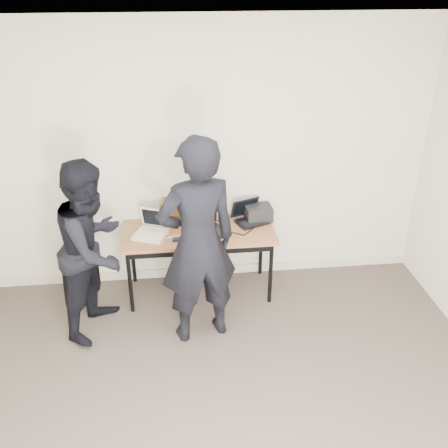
{
  "coord_description": "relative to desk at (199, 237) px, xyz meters",
  "views": [
    {
      "loc": [
        -0.34,
        -2.42,
        3.07
      ],
      "look_at": [
        0.1,
        1.6,
        0.95
      ],
      "focal_mm": 40.0,
      "sensor_mm": 36.0,
      "label": 1
    }
  ],
  "objects": [
    {
      "name": "person_observer",
      "position": [
        -0.96,
        -0.42,
        0.17
      ],
      "size": [
        0.89,
        0.99,
        1.66
      ],
      "primitive_type": "imported",
      "rotation": [
        0.0,
        0.0,
        1.17
      ],
      "color": "black",
      "rests_on": "ground"
    },
    {
      "name": "cables",
      "position": [
        0.04,
        -0.0,
        0.06
      ],
      "size": [
        1.15,
        0.41,
        0.01
      ],
      "rotation": [
        0.0,
        0.0,
        -0.11
      ],
      "color": "black",
      "rests_on": "desk"
    },
    {
      "name": "tissue",
      "position": [
        -0.15,
        0.23,
        0.34
      ],
      "size": [
        0.14,
        0.11,
        0.08
      ],
      "primitive_type": "ellipsoid",
      "rotation": [
        0.0,
        0.0,
        -0.07
      ],
      "color": "white",
      "rests_on": "leather_satchel"
    },
    {
      "name": "power_brick",
      "position": [
        -0.22,
        -0.17,
        0.07
      ],
      "size": [
        0.08,
        0.06,
        0.03
      ],
      "primitive_type": "cube",
      "rotation": [
        0.0,
        0.0,
        -0.16
      ],
      "color": "black",
      "rests_on": "desk"
    },
    {
      "name": "equipment_box",
      "position": [
        0.63,
        0.19,
        0.13
      ],
      "size": [
        0.28,
        0.24,
        0.15
      ],
      "primitive_type": "cube",
      "rotation": [
        0.0,
        0.0,
        0.09
      ],
      "color": "black",
      "rests_on": "desk"
    },
    {
      "name": "laptop_center",
      "position": [
        0.04,
        -0.0,
        0.12
      ],
      "size": [
        0.43,
        0.42,
        0.28
      ],
      "rotation": [
        0.0,
        0.0,
        0.2
      ],
      "color": "black",
      "rests_on": "desk"
    },
    {
      "name": "laptop_beige",
      "position": [
        -0.46,
        -0.03,
        0.11
      ],
      "size": [
        0.39,
        0.38,
        0.24
      ],
      "rotation": [
        0.0,
        0.0,
        -0.39
      ],
      "color": "beige",
      "rests_on": "desk"
    },
    {
      "name": "room",
      "position": [
        0.12,
        -1.91,
        0.69
      ],
      "size": [
        4.6,
        4.6,
        2.8
      ],
      "color": "#453A34",
      "rests_on": "ground"
    },
    {
      "name": "leather_satchel",
      "position": [
        -0.18,
        0.23,
        0.19
      ],
      "size": [
        0.38,
        0.23,
        0.25
      ],
      "rotation": [
        0.0,
        0.0,
        -0.15
      ],
      "color": "brown",
      "rests_on": "desk"
    },
    {
      "name": "desk",
      "position": [
        0.0,
        0.0,
        0.0
      ],
      "size": [
        1.5,
        0.66,
        0.72
      ],
      "rotation": [
        0.0,
        0.0,
        0.01
      ],
      "color": "brown",
      "rests_on": "ground"
    },
    {
      "name": "baseboard",
      "position": [
        0.12,
        0.32,
        -0.61
      ],
      "size": [
        4.5,
        0.03,
        0.1
      ],
      "primitive_type": "cube",
      "color": "#BDAF9C",
      "rests_on": "ground"
    },
    {
      "name": "laptop_right",
      "position": [
        0.53,
        0.17,
        0.11
      ],
      "size": [
        0.39,
        0.38,
        0.22
      ],
      "rotation": [
        0.0,
        0.0,
        0.39
      ],
      "color": "black",
      "rests_on": "desk"
    },
    {
      "name": "person_typist",
      "position": [
        -0.04,
        -0.66,
        0.3
      ],
      "size": [
        0.8,
        0.63,
        1.92
      ],
      "primitive_type": "imported",
      "rotation": [
        0.0,
        0.0,
        3.41
      ],
      "color": "black",
      "rests_on": "ground"
    }
  ]
}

